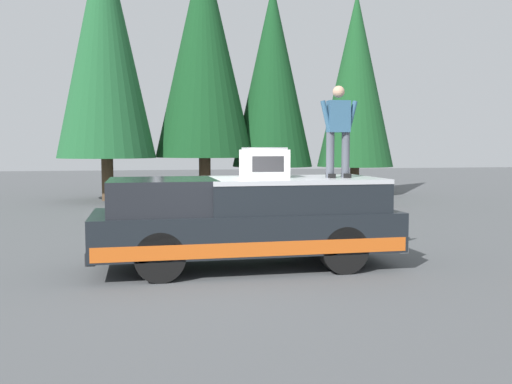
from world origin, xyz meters
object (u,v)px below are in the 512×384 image
(pickup_truck, at_px, (246,220))
(person_on_truck_bed, at_px, (338,129))
(compressor_unit, at_px, (264,163))
(parked_car_maroon, at_px, (324,191))
(parked_car_white, at_px, (179,193))

(pickup_truck, bearing_deg, person_on_truck_bed, -96.80)
(compressor_unit, distance_m, parked_car_maroon, 10.73)
(compressor_unit, xyz_separation_m, parked_car_white, (9.61, 0.95, -1.35))
(compressor_unit, bearing_deg, parked_car_white, 5.63)
(pickup_truck, distance_m, person_on_truck_bed, 2.40)
(parked_car_maroon, bearing_deg, parked_car_white, 90.61)
(pickup_truck, height_order, parked_car_white, pickup_truck)
(person_on_truck_bed, distance_m, parked_car_maroon, 10.71)
(parked_car_white, bearing_deg, parked_car_maroon, -89.39)
(pickup_truck, relative_size, parked_car_white, 1.35)
(pickup_truck, relative_size, parked_car_maroon, 1.35)
(pickup_truck, distance_m, parked_car_white, 9.81)
(pickup_truck, distance_m, compressor_unit, 1.13)
(pickup_truck, relative_size, person_on_truck_bed, 3.28)
(pickup_truck, xyz_separation_m, parked_car_maroon, (9.84, -4.84, -0.29))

